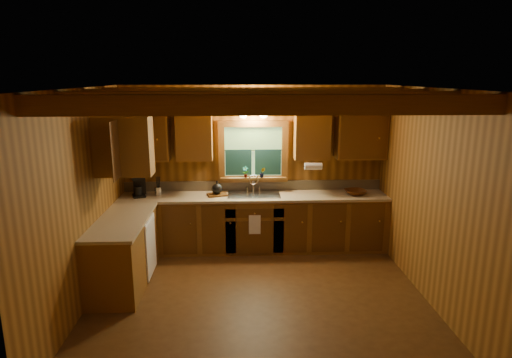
{
  "coord_description": "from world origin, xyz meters",
  "views": [
    {
      "loc": [
        -0.24,
        -5.0,
        2.73
      ],
      "look_at": [
        0.0,
        0.8,
        1.35
      ],
      "focal_mm": 30.36,
      "sensor_mm": 36.0,
      "label": 1
    }
  ],
  "objects": [
    {
      "name": "paper_towel_roll",
      "position": [
        0.92,
        1.53,
        1.37
      ],
      "size": [
        0.27,
        0.11,
        0.11
      ],
      "primitive_type": "cylinder",
      "rotation": [
        0.0,
        1.57,
        0.0
      ],
      "color": "white",
      "rests_on": "upper_cabinets"
    },
    {
      "name": "dishwasher_panel",
      "position": [
        -1.47,
        0.68,
        0.43
      ],
      "size": [
        0.02,
        0.6,
        0.8
      ],
      "primitive_type": "cube",
      "color": "white",
      "rests_on": "base_cabinets"
    },
    {
      "name": "base_cabinets",
      "position": [
        -0.49,
        1.28,
        0.43
      ],
      "size": [
        4.2,
        2.22,
        0.86
      ],
      "color": "brown",
      "rests_on": "ground"
    },
    {
      "name": "backsplash",
      "position": [
        0.0,
        1.89,
        0.98
      ],
      "size": [
        4.2,
        0.02,
        0.16
      ],
      "primitive_type": "cube",
      "color": "tan",
      "rests_on": "room"
    },
    {
      "name": "window_sill",
      "position": [
        0.0,
        1.82,
        1.12
      ],
      "size": [
        1.06,
        0.14,
        0.04
      ],
      "primitive_type": "cube",
      "color": "brown",
      "rests_on": "room"
    },
    {
      "name": "cutting_board",
      "position": [
        -0.58,
        1.59,
        0.91
      ],
      "size": [
        0.34,
        0.29,
        0.03
      ],
      "primitive_type": "cube",
      "rotation": [
        0.0,
        0.0,
        0.28
      ],
      "color": "#523011",
      "rests_on": "countertop"
    },
    {
      "name": "ceiling_beams",
      "position": [
        0.0,
        0.0,
        2.49
      ],
      "size": [
        4.2,
        2.54,
        0.18
      ],
      "color": "brown",
      "rests_on": "room"
    },
    {
      "name": "upper_cabinets",
      "position": [
        -0.56,
        1.42,
        1.84
      ],
      "size": [
        4.19,
        1.77,
        0.78
      ],
      "color": "brown",
      "rests_on": "room"
    },
    {
      "name": "wicker_basket",
      "position": [
        1.61,
        1.55,
        0.94
      ],
      "size": [
        0.39,
        0.39,
        0.08
      ],
      "primitive_type": "imported",
      "rotation": [
        0.0,
        0.0,
        0.22
      ],
      "color": "#48230C",
      "rests_on": "countertop"
    },
    {
      "name": "countertop",
      "position": [
        -0.48,
        1.29,
        0.88
      ],
      "size": [
        4.2,
        2.24,
        0.04
      ],
      "color": "tan",
      "rests_on": "base_cabinets"
    },
    {
      "name": "sink",
      "position": [
        0.0,
        1.6,
        0.86
      ],
      "size": [
        0.82,
        0.48,
        0.43
      ],
      "color": "silver",
      "rests_on": "countertop"
    },
    {
      "name": "teakettle",
      "position": [
        -0.58,
        1.59,
        1.01
      ],
      "size": [
        0.17,
        0.17,
        0.21
      ],
      "rotation": [
        0.0,
        0.0,
        0.17
      ],
      "color": "black",
      "rests_on": "cutting_board"
    },
    {
      "name": "dish_towel",
      "position": [
        0.0,
        1.26,
        0.52
      ],
      "size": [
        0.18,
        0.01,
        0.3
      ],
      "primitive_type": "cube",
      "color": "white",
      "rests_on": "base_cabinets"
    },
    {
      "name": "potted_plant_left",
      "position": [
        -0.13,
        1.79,
        1.23
      ],
      "size": [
        0.1,
        0.07,
        0.18
      ],
      "primitive_type": "imported",
      "rotation": [
        0.0,
        0.0,
        -0.06
      ],
      "color": "#523011",
      "rests_on": "window_sill"
    },
    {
      "name": "utensil_crock",
      "position": [
        -1.51,
        1.64,
        0.97
      ],
      "size": [
        0.11,
        0.11,
        0.3
      ],
      "rotation": [
        0.0,
        0.0,
        0.36
      ],
      "color": "silver",
      "rests_on": "countertop"
    },
    {
      "name": "wall_sconce",
      "position": [
        0.0,
        1.75,
        2.16
      ],
      "size": [
        0.45,
        0.21,
        0.17
      ],
      "color": "black",
      "rests_on": "room"
    },
    {
      "name": "window",
      "position": [
        0.0,
        1.87,
        1.53
      ],
      "size": [
        1.12,
        0.08,
        1.0
      ],
      "color": "brown",
      "rests_on": "room"
    },
    {
      "name": "room",
      "position": [
        0.0,
        0.0,
        1.3
      ],
      "size": [
        4.2,
        4.2,
        4.2
      ],
      "color": "#4D2F12",
      "rests_on": "ground"
    },
    {
      "name": "potted_plant_right",
      "position": [
        0.14,
        1.78,
        1.22
      ],
      "size": [
        0.09,
        0.07,
        0.16
      ],
      "primitive_type": "imported",
      "rotation": [
        0.0,
        0.0,
        -0.03
      ],
      "color": "#523011",
      "rests_on": "window_sill"
    },
    {
      "name": "coffee_maker",
      "position": [
        -1.8,
        1.61,
        1.06
      ],
      "size": [
        0.19,
        0.24,
        0.33
      ],
      "rotation": [
        0.0,
        0.0,
        0.34
      ],
      "color": "black",
      "rests_on": "countertop"
    }
  ]
}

